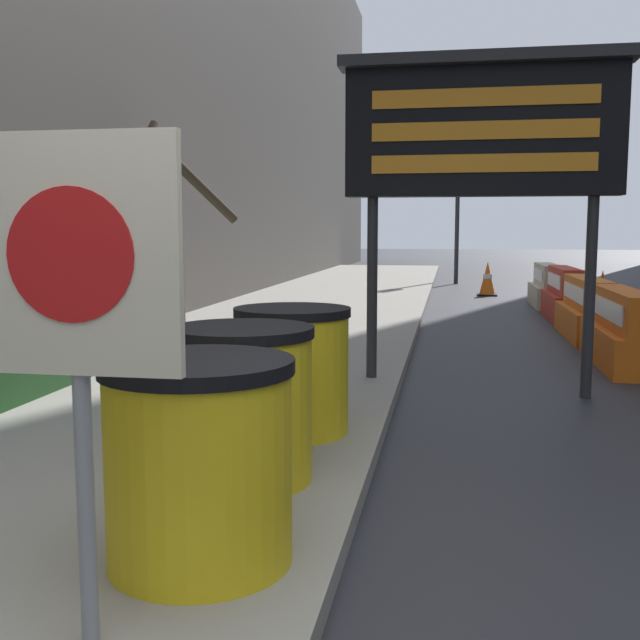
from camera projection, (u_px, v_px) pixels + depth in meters
The scene contains 14 objects.
bare_tree at pixel (169, 231), 9.74m from camera, with size 1.69×1.83×2.89m.
barrel_drum_foreground at pixel (199, 461), 3.13m from camera, with size 0.81×0.81×0.87m.
barrel_drum_middle at pixel (242, 403), 4.17m from camera, with size 0.81×0.81×0.87m.
barrel_drum_back at pixel (292, 370), 5.18m from camera, with size 0.81×0.81×0.87m.
warning_sign at pixel (75, 290), 2.39m from camera, with size 0.72×0.08×1.71m.
message_board at pixel (482, 132), 6.72m from camera, with size 2.58×0.36×3.07m.
jersey_barrier_orange_far at pixel (623, 333), 8.40m from camera, with size 0.59×2.04×0.86m.
jersey_barrier_orange_near at pixel (587, 311), 10.64m from camera, with size 0.59×2.11×0.85m.
jersey_barrier_red_striped at pixel (564, 297), 12.79m from camera, with size 0.54×1.92×0.89m.
jersey_barrier_cream at pixel (547, 288), 15.03m from camera, with size 0.58×1.84×0.85m.
traffic_cone_near at pixel (487, 279), 17.47m from camera, with size 0.45×0.45×0.80m.
traffic_cone_mid at pixel (563, 300), 13.39m from camera, with size 0.32×0.32×0.56m.
traffic_cone_far at pixel (602, 288), 15.11m from camera, with size 0.41×0.41×0.73m.
traffic_light_near_curb at pixel (458, 173), 20.96m from camera, with size 0.28×0.45×4.34m.
Camera 1 is at (0.45, -2.26, 1.52)m, focal length 42.00 mm.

